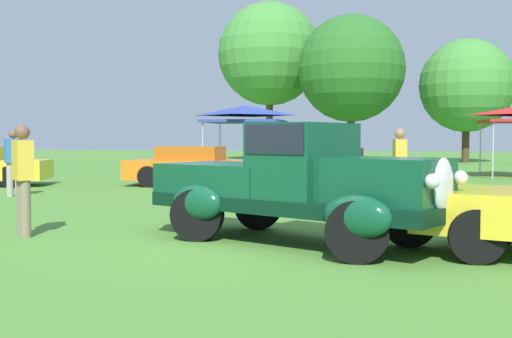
{
  "coord_description": "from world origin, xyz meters",
  "views": [
    {
      "loc": [
        1.68,
        -8.73,
        1.5
      ],
      "look_at": [
        -0.21,
        1.26,
        0.99
      ],
      "focal_mm": 44.24,
      "sensor_mm": 36.0,
      "label": 1
    }
  ],
  "objects": [
    {
      "name": "treeline_far_left",
      "position": [
        -4.86,
        30.45,
        6.69
      ],
      "size": [
        6.44,
        6.44,
        9.93
      ],
      "color": "brown",
      "rests_on": "ground_plane"
    },
    {
      "name": "spectator_near_truck",
      "position": [
        -3.53,
        -0.08,
        0.91
      ],
      "size": [
        0.45,
        0.45,
        1.69
      ],
      "color": "#7F7056",
      "rests_on": "ground_plane"
    },
    {
      "name": "spectator_between_cars",
      "position": [
        -7.31,
        5.78,
        0.91
      ],
      "size": [
        0.45,
        0.45,
        1.69
      ],
      "color": "#9E998E",
      "rests_on": "ground_plane"
    },
    {
      "name": "canopy_tent_left_field",
      "position": [
        -3.21,
        14.81,
        2.42
      ],
      "size": [
        2.9,
        2.9,
        2.71
      ],
      "color": "#B7B7BC",
      "rests_on": "ground_plane"
    },
    {
      "name": "spectator_by_row",
      "position": [
        2.19,
        4.98,
        0.91
      ],
      "size": [
        0.3,
        0.43,
        1.69
      ],
      "color": "#7F7056",
      "rests_on": "ground_plane"
    },
    {
      "name": "ground_plane",
      "position": [
        0.0,
        0.0,
        0.0
      ],
      "size": [
        120.0,
        120.0,
        0.0
      ],
      "primitive_type": "plane",
      "color": "#4C8433"
    },
    {
      "name": "show_car_orange",
      "position": [
        -3.77,
        9.97,
        0.6
      ],
      "size": [
        4.27,
        1.73,
        1.22
      ],
      "color": "orange",
      "rests_on": "ground_plane"
    },
    {
      "name": "treeline_center",
      "position": [
        6.98,
        30.47,
        4.55
      ],
      "size": [
        5.52,
        5.52,
        7.32
      ],
      "color": "#47331E",
      "rests_on": "ground_plane"
    },
    {
      "name": "treeline_mid_left",
      "position": [
        0.3,
        27.82,
        5.41
      ],
      "size": [
        6.1,
        6.1,
        8.47
      ],
      "color": "brown",
      "rests_on": "ground_plane"
    },
    {
      "name": "show_car_charcoal",
      "position": [
        0.5,
        8.36,
        0.6
      ],
      "size": [
        4.48,
        2.2,
        1.22
      ],
      "color": "#28282D",
      "rests_on": "ground_plane"
    },
    {
      "name": "feature_pickup_truck",
      "position": [
        0.62,
        0.09,
        0.87
      ],
      "size": [
        4.56,
        3.32,
        1.7
      ],
      "color": "black",
      "rests_on": "ground_plane"
    }
  ]
}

